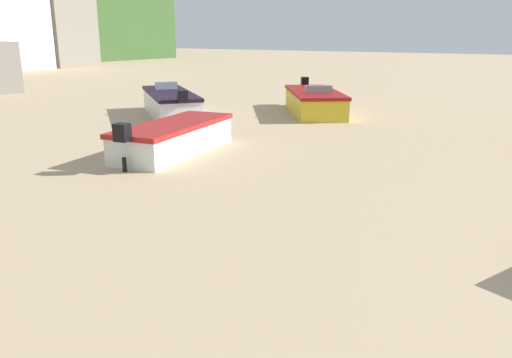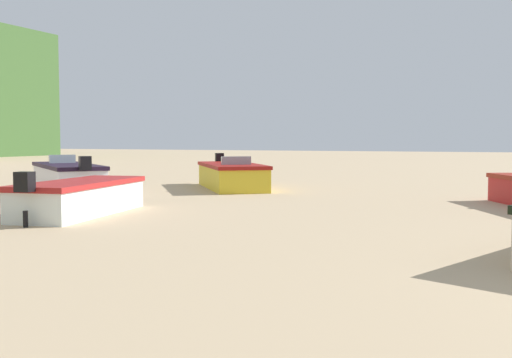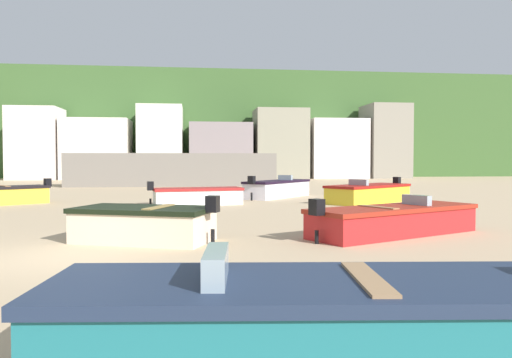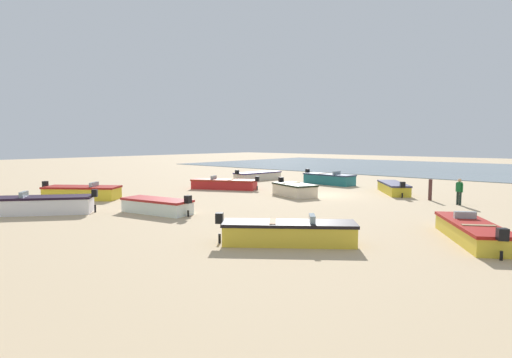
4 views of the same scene
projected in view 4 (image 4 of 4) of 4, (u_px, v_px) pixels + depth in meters
ground_plane at (324, 195)px, 30.14m from camera, size 160.00×160.00×0.00m
tidal_water at (463, 169)px, 57.17m from camera, size 80.00×36.00×0.06m
boat_red_0 at (224, 184)px, 33.68m from camera, size 5.44×3.75×1.11m
boat_yellow_1 at (393, 188)px, 30.95m from camera, size 4.03×4.78×1.11m
boat_cream_2 at (258, 176)px, 41.46m from camera, size 2.16×5.53×1.13m
boat_yellow_3 at (289, 233)px, 15.69m from camera, size 4.83×4.17×1.17m
boat_cream_4 at (294, 190)px, 29.55m from camera, size 3.82×2.88×1.19m
boat_teal_5 at (329, 179)px, 37.38m from camera, size 5.11×2.12×1.27m
boat_white_6 at (42, 205)px, 22.23m from camera, size 4.40×4.93×1.26m
boat_yellow_7 at (82, 193)px, 27.79m from camera, size 4.97×4.32×1.20m
boat_white_8 at (157, 206)px, 22.45m from camera, size 4.45×2.17×1.10m
boat_yellow_9 at (472, 232)px, 16.12m from camera, size 3.94×5.00×1.06m
mooring_post_near_water at (430, 190)px, 27.30m from camera, size 0.23×0.23×1.39m
beach_walker_foreground at (459, 189)px, 25.27m from camera, size 0.51×0.46×1.62m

